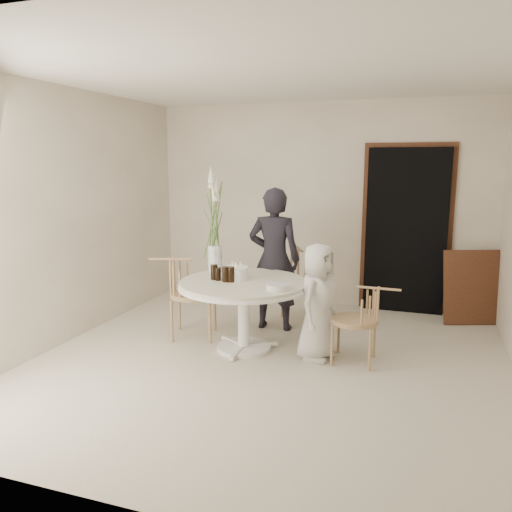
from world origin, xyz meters
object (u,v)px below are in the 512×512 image
(girl, at_px, (274,259))
(boy, at_px, (317,302))
(table, at_px, (244,292))
(chair_left, at_px, (182,286))
(birthday_cake, at_px, (235,273))
(chair_right, at_px, (366,313))
(flower_vase, at_px, (215,228))
(chair_far, at_px, (300,273))

(girl, distance_m, boy, 1.03)
(table, height_order, chair_left, chair_left)
(table, relative_size, chair_left, 1.48)
(chair_left, xyz_separation_m, girl, (0.88, 0.59, 0.24))
(birthday_cake, bearing_deg, boy, -2.66)
(girl, bearing_deg, chair_right, 143.58)
(chair_right, bearing_deg, boy, -87.02)
(birthday_cake, bearing_deg, chair_right, -1.09)
(chair_left, xyz_separation_m, birthday_cake, (0.67, -0.11, 0.21))
(boy, bearing_deg, flower_vase, 89.26)
(chair_right, distance_m, flower_vase, 1.85)
(table, height_order, girl, girl)
(table, xyz_separation_m, girl, (0.10, 0.75, 0.21))
(table, distance_m, chair_left, 0.80)
(chair_far, bearing_deg, chair_left, -161.36)
(chair_far, height_order, birthday_cake, birthday_cake)
(boy, bearing_deg, chair_far, 34.70)
(table, distance_m, birthday_cake, 0.21)
(chair_right, relative_size, boy, 0.67)
(boy, relative_size, flower_vase, 1.00)
(boy, bearing_deg, chair_right, -74.69)
(table, distance_m, flower_vase, 0.81)
(chair_far, xyz_separation_m, birthday_cake, (-0.41, -1.14, 0.22))
(chair_right, distance_m, girl, 1.38)
(birthday_cake, bearing_deg, girl, 73.43)
(chair_far, relative_size, girl, 0.54)
(chair_right, xyz_separation_m, boy, (-0.47, -0.02, 0.08))
(girl, bearing_deg, chair_far, -118.50)
(chair_left, bearing_deg, girl, -71.78)
(chair_left, distance_m, boy, 1.55)
(chair_far, distance_m, girl, 0.54)
(girl, distance_m, flower_vase, 0.80)
(chair_far, relative_size, flower_vase, 0.77)
(table, bearing_deg, girl, 82.38)
(chair_far, distance_m, flower_vase, 1.32)
(table, xyz_separation_m, chair_left, (-0.78, 0.16, -0.03))
(girl, xyz_separation_m, boy, (0.66, -0.74, -0.25))
(girl, height_order, flower_vase, flower_vase)
(table, xyz_separation_m, flower_vase, (-0.45, 0.32, 0.59))
(table, distance_m, chair_right, 1.24)
(table, height_order, boy, boy)
(table, xyz_separation_m, chair_right, (1.23, 0.03, -0.12))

